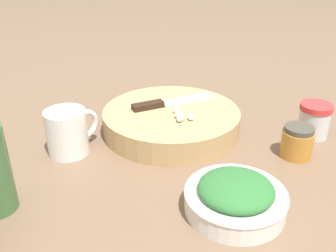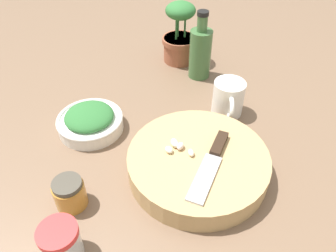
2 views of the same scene
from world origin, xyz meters
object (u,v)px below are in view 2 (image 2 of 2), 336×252
at_px(honey_jar, 70,193).
at_px(spice_jar, 61,242).
at_px(cutting_board, 198,163).
at_px(coffee_mug, 228,99).
at_px(oil_bottle, 200,52).
at_px(garlic_cloves, 178,147).
at_px(herb_bowl, 90,121).
at_px(chef_knife, 212,161).
at_px(potted_herb, 180,37).

bearing_deg(honey_jar, spice_jar, -122.71).
relative_size(cutting_board, coffee_mug, 2.96).
distance_m(honey_jar, oil_bottle, 0.55).
xyz_separation_m(garlic_cloves, honey_jar, (-0.23, 0.05, -0.03)).
bearing_deg(herb_bowl, oil_bottle, 2.33).
height_order(cutting_board, oil_bottle, oil_bottle).
bearing_deg(herb_bowl, garlic_cloves, -68.48).
relative_size(garlic_cloves, herb_bowl, 0.42).
height_order(cutting_board, spice_jar, spice_jar).
relative_size(chef_knife, honey_jar, 2.90).
bearing_deg(potted_herb, herb_bowl, -162.47).
height_order(cutting_board, herb_bowl, herb_bowl).
bearing_deg(potted_herb, spice_jar, -146.53).
xyz_separation_m(coffee_mug, potted_herb, (0.08, 0.29, 0.03)).
xyz_separation_m(herb_bowl, honey_jar, (-0.14, -0.17, 0.00)).
relative_size(spice_jar, coffee_mug, 0.73).
bearing_deg(garlic_cloves, cutting_board, -60.25).
height_order(coffee_mug, potted_herb, potted_herb).
relative_size(chef_knife, spice_jar, 2.52).
height_order(cutting_board, honey_jar, honey_jar).
relative_size(cutting_board, honey_jar, 4.68).
relative_size(garlic_cloves, oil_bottle, 0.34).
xyz_separation_m(chef_knife, coffee_mug, (0.19, 0.13, -0.01)).
bearing_deg(honey_jar, coffee_mug, 1.27).
height_order(garlic_cloves, honey_jar, garlic_cloves).
bearing_deg(oil_bottle, potted_herb, 82.99).
height_order(chef_knife, honey_jar, same).
relative_size(chef_knife, garlic_cloves, 2.72).
xyz_separation_m(cutting_board, coffee_mug, (0.20, 0.10, 0.02)).
bearing_deg(oil_bottle, honey_jar, -159.76).
xyz_separation_m(cutting_board, honey_jar, (-0.25, 0.09, 0.01)).
bearing_deg(potted_herb, chef_knife, -122.60).
relative_size(garlic_cloves, spice_jar, 0.93).
relative_size(herb_bowl, potted_herb, 0.85).
distance_m(chef_knife, spice_jar, 0.32).
relative_size(spice_jar, potted_herb, 0.39).
relative_size(garlic_cloves, potted_herb, 0.36).
bearing_deg(potted_herb, garlic_cloves, -130.64).
height_order(coffee_mug, honey_jar, coffee_mug).
bearing_deg(coffee_mug, chef_knife, -144.84).
height_order(herb_bowl, coffee_mug, coffee_mug).
relative_size(honey_jar, potted_herb, 0.34).
bearing_deg(herb_bowl, honey_jar, -128.30).
xyz_separation_m(spice_jar, coffee_mug, (0.50, 0.10, 0.01)).
bearing_deg(spice_jar, chef_knife, -6.34).
distance_m(herb_bowl, spice_jar, 0.33).
bearing_deg(honey_jar, garlic_cloves, -13.02).
height_order(chef_knife, coffee_mug, coffee_mug).
bearing_deg(potted_herb, cutting_board, -125.40).
height_order(honey_jar, oil_bottle, oil_bottle).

